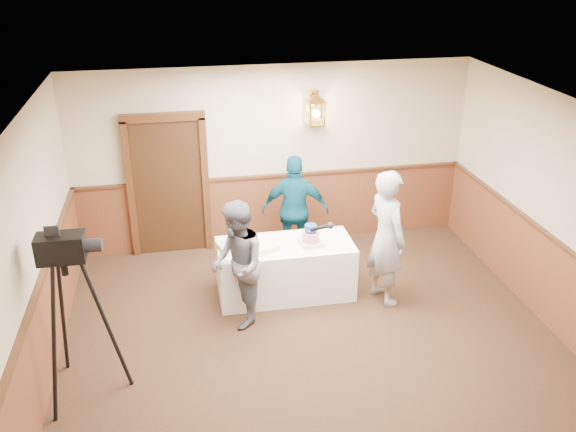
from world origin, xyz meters
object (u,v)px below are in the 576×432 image
Objects in this scene: sheet_cake_green at (230,245)px; tv_camera_rig at (74,325)px; baker at (386,238)px; interviewer at (237,265)px; assistant_p at (295,210)px; display_table at (285,269)px; tiered_cake at (311,237)px; sheet_cake_yellow at (264,248)px.

tv_camera_rig is (-1.76, -1.55, 0.05)m from sheet_cake_green.
baker is 0.99× the size of tv_camera_rig.
interviewer is 0.87× the size of tv_camera_rig.
sheet_cake_green is 1.34m from assistant_p.
assistant_p is at bearing 70.34° from display_table.
tiered_cake is 0.98m from baker.
tv_camera_rig reaches higher than assistant_p.
assistant_p is at bearing 90.81° from tiered_cake.
sheet_cake_yellow is at bearing -160.01° from display_table.
interviewer is at bearing -131.25° from sheet_cake_yellow.
tv_camera_rig is (-2.80, -1.45, -0.03)m from tiered_cake.
sheet_cake_green is at bearing 177.64° from display_table.
display_table is 0.59m from tiered_cake.
display_table is at bearing 55.14° from baker.
assistant_p is 3.68m from tv_camera_rig.
tv_camera_rig is (-2.48, -1.52, 0.46)m from display_table.
assistant_p is (-0.01, 0.95, -0.03)m from tiered_cake.
tiered_cake is 3.16m from tv_camera_rig.
tv_camera_rig is at bearing -148.39° from display_table.
sheet_cake_green is at bearing 51.97° from assistant_p.
assistant_p is (0.31, 0.88, 0.45)m from display_table.
display_table is at bearing 167.59° from tiered_cake.
baker is 1.11× the size of assistant_p.
baker is (1.26, -0.39, 0.55)m from display_table.
sheet_cake_yellow is at bearing 70.54° from assistant_p.
sheet_cake_green is 0.58m from interviewer.
interviewer is at bearing 29.10° from tv_camera_rig.
interviewer reaches higher than display_table.
tiered_cake is 0.17× the size of baker.
display_table is at bearing 126.08° from interviewer.
baker reaches higher than sheet_cake_green.
tiered_cake is 0.64m from sheet_cake_yellow.
sheet_cake_yellow is 0.44m from sheet_cake_green.
sheet_cake_green is at bearing 161.23° from sheet_cake_yellow.
tiered_cake is at bearing -5.54° from sheet_cake_green.
interviewer is 2.03m from tv_camera_rig.
assistant_p reaches higher than sheet_cake_yellow.
sheet_cake_yellow is 2.59m from tv_camera_rig.
assistant_p is (1.03, 0.85, 0.04)m from sheet_cake_green.
sheet_cake_yellow is 1.59m from baker.
tiered_cake is 0.95m from assistant_p.
interviewer is 0.98× the size of assistant_p.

